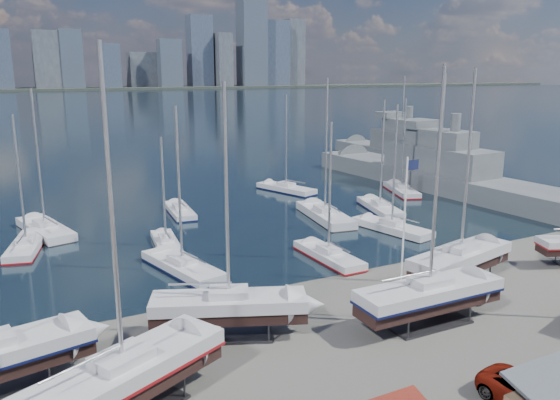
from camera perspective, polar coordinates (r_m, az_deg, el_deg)
ground at (r=39.55m, az=14.30°, el=-12.21°), size 1400.00×1400.00×0.00m
water at (r=337.60m, az=-23.56°, el=9.21°), size 1400.00×600.00×0.40m
far_shore at (r=597.00m, az=-25.51°, el=10.39°), size 1400.00×80.00×2.20m
skyline at (r=590.72m, az=-26.64°, el=13.97°), size 639.14×43.80×107.69m
sailboat_cradle_1 at (r=29.05m, az=-16.04°, el=-17.34°), size 11.51×7.73×18.03m
sailboat_cradle_2 at (r=35.74m, az=-5.35°, el=-10.99°), size 10.22×6.41×16.18m
sailboat_cradle_3 at (r=38.53m, az=15.33°, el=-9.51°), size 10.77×3.19×17.22m
sailboat_cradle_4 at (r=46.23m, az=18.34°, el=-5.88°), size 10.88×5.06×17.06m
sailboat_moored_1 at (r=58.13m, az=-24.94°, el=-4.47°), size 4.67×9.44×13.60m
sailboat_moored_2 at (r=63.08m, az=-23.31°, el=-2.98°), size 5.34×10.91×15.88m
sailboat_moored_3 at (r=47.91m, az=-10.16°, el=-7.04°), size 4.92×10.24×14.76m
sailboat_moored_4 at (r=54.97m, az=-11.81°, el=-4.44°), size 3.04×7.69×11.29m
sailboat_moored_5 at (r=67.03m, az=-10.44°, el=-1.21°), size 3.23×8.80×12.86m
sailboat_moored_6 at (r=50.26m, az=5.08°, el=-5.91°), size 2.57×8.81×13.13m
sailboat_moored_7 at (r=63.84m, az=4.71°, el=-1.74°), size 4.91×11.57×16.93m
sailboat_moored_8 at (r=78.26m, az=0.64°, el=1.07°), size 5.65×9.98×14.39m
sailboat_moored_9 at (r=59.91m, az=11.59°, el=-2.97°), size 4.45×9.73×14.18m
sailboat_moored_10 at (r=68.49m, az=10.39°, el=-0.90°), size 5.08×9.86×14.20m
sailboat_moored_11 at (r=79.44m, az=12.56°, el=0.94°), size 5.69×9.58×13.84m
naval_ship_east at (r=83.62m, az=16.20°, el=2.28°), size 10.50×49.14×18.39m
naval_ship_west at (r=107.62m, az=12.48°, el=4.82°), size 8.87×39.95×17.57m
car_c at (r=31.93m, az=25.11°, el=-18.04°), size 3.49×6.01×1.57m
flagpole at (r=37.48m, az=12.90°, el=-2.93°), size 1.01×0.12×11.36m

